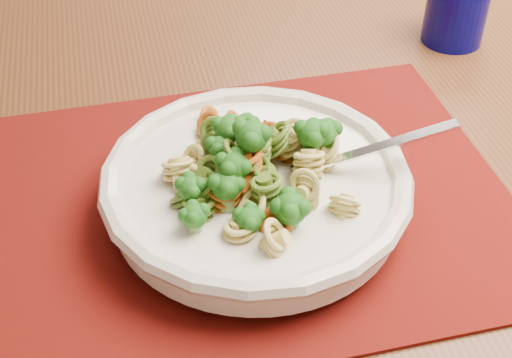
{
  "coord_description": "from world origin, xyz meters",
  "views": [
    {
      "loc": [
        -0.4,
        -1.01,
        1.2
      ],
      "look_at": [
        -0.42,
        -0.54,
        0.79
      ],
      "focal_mm": 50.0,
      "sensor_mm": 36.0,
      "label": 1
    }
  ],
  "objects": [
    {
      "name": "placemat",
      "position": [
        -0.43,
        -0.52,
        0.75
      ],
      "size": [
        0.57,
        0.5,
        0.0
      ],
      "primitive_type": "cube",
      "rotation": [
        0.0,
        0.0,
        0.28
      ],
      "color": "#5E1104",
      "rests_on": "dining_table"
    },
    {
      "name": "dining_table",
      "position": [
        -0.52,
        -0.43,
        0.65
      ],
      "size": [
        1.64,
        1.28,
        0.75
      ],
      "rotation": [
        0.0,
        0.0,
        0.27
      ],
      "color": "#552F18",
      "rests_on": "ground"
    },
    {
      "name": "pasta_broccoli_heap",
      "position": [
        -0.42,
        -0.54,
        0.8
      ],
      "size": [
        0.23,
        0.23,
        0.06
      ],
      "primitive_type": null,
      "color": "#D4C668",
      "rests_on": "pasta_bowl"
    },
    {
      "name": "fork",
      "position": [
        -0.38,
        -0.53,
        0.79
      ],
      "size": [
        0.18,
        0.04,
        0.08
      ],
      "primitive_type": null,
      "rotation": [
        0.0,
        -0.35,
        0.09
      ],
      "color": "silver",
      "rests_on": "pasta_bowl"
    },
    {
      "name": "tumbler",
      "position": [
        -0.19,
        -0.21,
        0.79
      ],
      "size": [
        0.08,
        0.08,
        0.09
      ],
      "primitive_type": "cylinder",
      "color": "#040559",
      "rests_on": "dining_table"
    },
    {
      "name": "pasta_bowl",
      "position": [
        -0.42,
        -0.54,
        0.78
      ],
      "size": [
        0.28,
        0.28,
        0.05
      ],
      "color": "silver",
      "rests_on": "placemat"
    }
  ]
}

